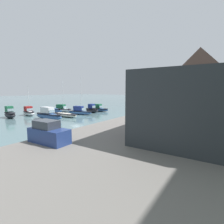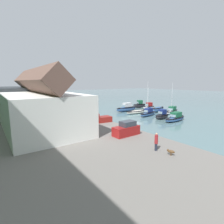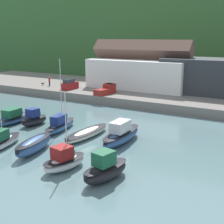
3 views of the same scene
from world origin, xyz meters
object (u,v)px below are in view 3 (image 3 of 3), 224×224
Objects in this scene: dog_on_quay at (43,83)px; moored_boat_8 at (105,169)px; moored_boat_7 at (64,161)px; moored_boat_1 at (34,119)px; moored_boat_0 at (14,118)px; person_on_quay at (49,81)px; moored_boat_2 at (60,125)px; pickup_truck_1 at (106,90)px; moored_boat_3 at (87,133)px; moored_boat_4 at (121,135)px; parked_car_0 at (70,85)px; moored_boat_6 at (34,145)px.

moored_boat_8 is at bearing 27.24° from dog_on_quay.
moored_boat_7 is 44.19m from dog_on_quay.
moored_boat_8 is at bearing -26.01° from moored_boat_1.
moored_boat_0 is 3.68× the size of person_on_quay.
person_on_quay reaches higher than moored_boat_0.
moored_boat_1 is 0.47× the size of moored_boat_2.
moored_boat_1 is 0.92× the size of pickup_truck_1.
moored_boat_0 is 0.91× the size of moored_boat_3.
moored_boat_3 is at bearing 122.19° from moored_boat_7.
dog_on_quay is at bearing 150.43° from moored_boat_8.
dog_on_quay is at bearing -174.99° from person_on_quay.
moored_boat_2 is 1.98× the size of pickup_truck_1.
moored_boat_2 reaches higher than moored_boat_7.
moored_boat_0 is 9.05× the size of dog_on_quay.
moored_boat_4 is at bearing 5.62° from moored_boat_3.
parked_car_0 is at bearing 113.95° from moored_boat_2.
moored_boat_0 is 13.35m from moored_boat_3.
moored_boat_2 is 1.16× the size of moored_boat_4.
moored_boat_7 reaches higher than parked_car_0.
person_on_quay is at bearing 143.33° from moored_boat_4.
moored_boat_1 is 26.67m from person_on_quay.
moored_boat_2 is at bearing 177.94° from moored_boat_4.
moored_boat_3 is at bearing -1.53° from moored_boat_1.
moored_boat_0 is 1.60× the size of pickup_truck_1.
moored_boat_7 reaches higher than moored_boat_4.
moored_boat_7 is (5.78, -1.85, 0.00)m from moored_boat_6.
dog_on_quay is at bearing 145.15° from moored_boat_4.
moored_boat_6 is at bearing -50.85° from person_on_quay.
moored_boat_4 is 1.22× the size of moored_boat_6.
moored_boat_4 is at bearing 93.73° from moored_boat_7.
moored_boat_7 is 1.79× the size of parked_car_0.
moored_boat_1 is 19.45m from pickup_truck_1.
moored_boat_8 is (8.54, -9.18, 0.51)m from moored_boat_3.
moored_boat_7 is 3.55× the size of person_on_quay.
dog_on_quay is (-22.89, 21.26, 1.25)m from moored_boat_2.
moored_boat_0 is at bearing 172.31° from moored_boat_2.
pickup_truck_1 reaches higher than moored_boat_4.
parked_car_0 is 1.99× the size of person_on_quay.
pickup_truck_1 is at bearing 132.52° from moored_boat_8.
pickup_truck_1 is (9.74, -0.81, -0.10)m from parked_car_0.
pickup_truck_1 is at bearing 62.29° from dog_on_quay.
moored_boat_1 is 9.85m from moored_boat_3.
parked_car_0 is at bearing 101.42° from moored_boat_0.
dog_on_quay is (-25.74, 29.11, 1.22)m from moored_boat_6.
moored_boat_4 is at bearing -2.79° from moored_boat_0.
dog_on_quay reaches higher than moored_boat_0.
moored_boat_8 is (3.71, -9.57, -0.01)m from moored_boat_4.
moored_boat_3 is at bearing 63.17° from moored_boat_6.
moored_boat_4 is 31.55m from parked_car_0.
moored_boat_7 is (3.81, -9.22, 0.35)m from moored_boat_3.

